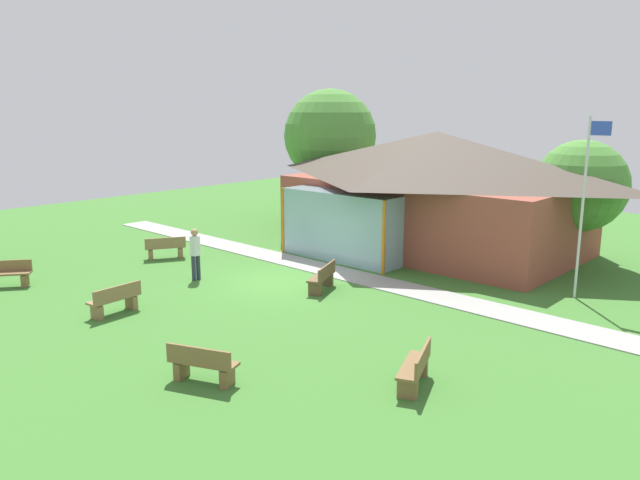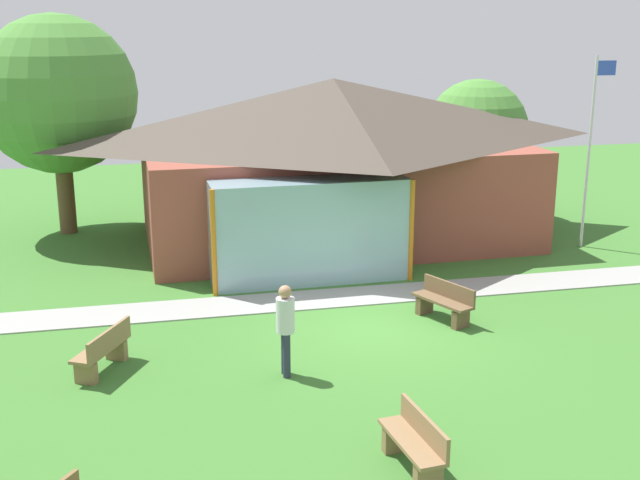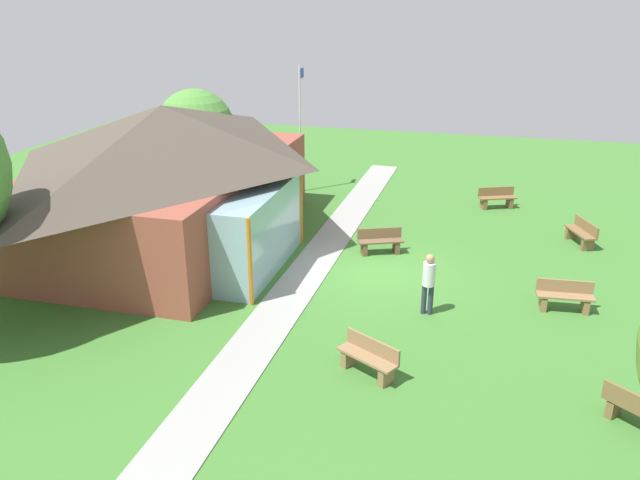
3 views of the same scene
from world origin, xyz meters
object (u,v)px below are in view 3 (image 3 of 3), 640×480
pavilion (170,173)px  bench_mid_left (369,358)px  flagpole (300,124)px  bench_front_right (581,233)px  bench_front_center (565,297)px  visitor_strolling_lawn (429,279)px  tree_behind_pavilion_right (196,129)px  bench_lawn_far_right (497,198)px  bench_rear_near_path (380,242)px

pavilion → bench_mid_left: 10.64m
flagpole → bench_front_right: bearing=-107.9°
pavilion → bench_front_center: (-2.13, -12.74, -2.03)m
pavilion → bench_mid_left: pavilion is taller
visitor_strolling_lawn → tree_behind_pavilion_right: 13.76m
bench_mid_left → bench_lawn_far_right: size_ratio=0.98×
pavilion → tree_behind_pavilion_right: 5.46m
pavilion → bench_front_center: 13.08m
flagpole → tree_behind_pavilion_right: bearing=110.7°
pavilion → visitor_strolling_lawn: pavilion is taller
bench_rear_near_path → bench_front_center: 6.19m
bench_rear_near_path → bench_mid_left: (-7.15, -0.95, 0.00)m
flagpole → bench_front_right: size_ratio=3.47×
visitor_strolling_lawn → bench_front_right: bearing=-124.4°
pavilion → tree_behind_pavilion_right: size_ratio=2.63×
bench_rear_near_path → tree_behind_pavilion_right: size_ratio=0.34×
flagpole → bench_front_center: (-8.92, -10.13, -2.59)m
bench_rear_near_path → visitor_strolling_lawn: 4.41m
bench_mid_left → bench_lawn_far_right: same height
visitor_strolling_lawn → bench_front_center: bearing=-160.9°
flagpole → bench_front_center: bearing=-131.4°
bench_rear_near_path → bench_mid_left: size_ratio=1.02×
tree_behind_pavilion_right → bench_front_center: bearing=-117.3°
bench_lawn_far_right → tree_behind_pavilion_right: tree_behind_pavilion_right is taller
flagpole → tree_behind_pavilion_right: (-1.56, 4.12, -0.13)m
visitor_strolling_lawn → pavilion: bearing=-18.6°
tree_behind_pavilion_right → visitor_strolling_lawn: bearing=-128.7°
bench_front_center → visitor_strolling_lawn: visitor_strolling_lawn is taller
bench_front_right → tree_behind_pavilion_right: bearing=60.9°
bench_mid_left → bench_lawn_far_right: 13.41m
pavilion → bench_rear_near_path: size_ratio=7.64×
bench_rear_near_path → bench_front_right: bearing=178.8°
bench_front_center → bench_lawn_far_right: 8.89m
bench_mid_left → bench_lawn_far_right: (13.11, -2.82, 0.00)m
flagpole → bench_mid_left: flagpole is taller
bench_front_center → bench_lawn_far_right: same height
pavilion → flagpole: flagpole is taller
pavilion → bench_rear_near_path: 7.50m
pavilion → bench_lawn_far_right: size_ratio=7.64×
bench_rear_near_path → tree_behind_pavilion_right: bearing=-50.5°
bench_front_right → visitor_strolling_lawn: (-6.48, 4.65, 0.62)m
pavilion → bench_front_right: pavilion is taller
tree_behind_pavilion_right → bench_front_right: bearing=-97.6°
flagpole → visitor_strolling_lawn: 12.17m
bench_rear_near_path → bench_front_right: 7.09m
pavilion → bench_rear_near_path: pavilion is taller
bench_front_center → bench_front_right: bearing=-105.9°
bench_front_right → tree_behind_pavilion_right: tree_behind_pavilion_right is taller
visitor_strolling_lawn → tree_behind_pavilion_right: (8.52, 10.65, 1.84)m
bench_front_center → tree_behind_pavilion_right: (7.36, 14.25, 2.46)m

